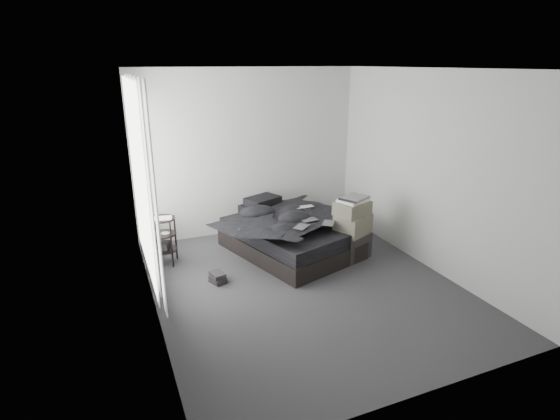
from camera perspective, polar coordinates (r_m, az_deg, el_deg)
name	(u,v)px	position (r m, az deg, el deg)	size (l,w,h in m)	color
floor	(304,285)	(5.58, 3.19, -9.77)	(3.60, 4.20, 0.01)	#363639
ceiling	(309,68)	(4.91, 3.77, 17.97)	(3.60, 4.20, 0.01)	white
wall_back	(249,153)	(6.99, -4.12, 7.46)	(3.60, 0.01, 2.60)	silver
wall_front	(429,256)	(3.44, 18.93, -5.69)	(3.60, 0.01, 2.60)	silver
wall_left	(146,204)	(4.63, -17.04, 0.75)	(0.01, 4.20, 2.60)	silver
wall_right	(430,172)	(6.08, 18.97, 4.76)	(0.01, 4.20, 2.60)	silver
window_left	(139,178)	(5.48, -17.92, 3.96)	(0.02, 2.00, 2.30)	white
curtain_left	(144,184)	(5.50, -17.33, 3.31)	(0.06, 2.12, 2.48)	white
bed	(290,244)	(6.46, 1.34, -4.41)	(1.37, 1.81, 0.25)	black
mattress	(290,230)	(6.38, 1.35, -2.60)	(1.32, 1.76, 0.19)	black
duvet	(292,218)	(6.28, 1.63, -0.99)	(1.33, 1.55, 0.21)	black
pillow_lower	(259,208)	(6.81, -2.77, 0.22)	(0.54, 0.37, 0.12)	black
pillow_upper	(263,201)	(6.80, -2.28, 1.24)	(0.51, 0.35, 0.11)	black
laptop	(305,204)	(6.51, 3.35, 0.81)	(0.29, 0.19, 0.02)	silver
comic_a	(302,222)	(5.79, 2.83, -1.58)	(0.23, 0.15, 0.01)	black
comic_b	(309,215)	(6.05, 3.85, -0.65)	(0.23, 0.15, 0.01)	black
comic_c	(329,218)	(5.95, 6.39, -1.02)	(0.23, 0.15, 0.01)	black
side_stand	(164,241)	(6.23, -14.95, -3.95)	(0.36, 0.36, 0.66)	black
papers	(162,218)	(6.10, -15.14, -1.08)	(0.25, 0.19, 0.01)	white
floor_books	(218,277)	(5.66, -8.16, -8.70)	(0.15, 0.21, 0.15)	black
box_lower	(351,245)	(6.33, 9.20, -4.57)	(0.50, 0.39, 0.37)	black
box_mid	(353,224)	(6.21, 9.49, -1.83)	(0.46, 0.37, 0.28)	#605C4B
box_upper	(352,208)	(6.12, 9.41, 0.22)	(0.44, 0.36, 0.19)	#605C4B
art_book_white	(353,200)	(6.10, 9.52, 1.27)	(0.38, 0.30, 0.04)	silver
art_book_snake	(354,198)	(6.09, 9.68, 1.59)	(0.37, 0.29, 0.03)	silver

